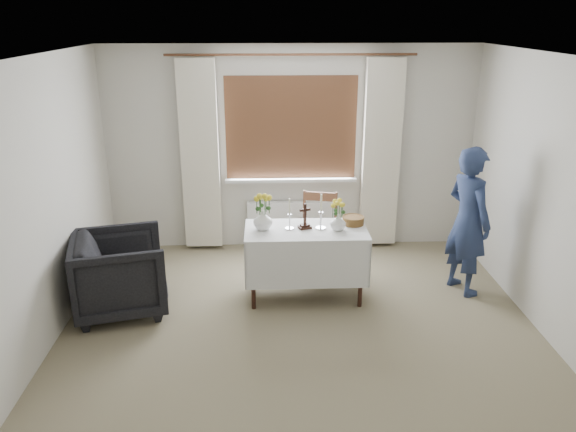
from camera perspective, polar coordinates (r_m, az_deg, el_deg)
The scene contains 12 objects.
ground at distance 5.10m, azimuth 1.53°, elevation -13.74°, with size 5.00×5.00×0.00m, color gray.
altar_table at distance 5.84m, azimuth 1.80°, elevation -4.83°, with size 1.24×0.64×0.76m, color silver.
wooden_chair at distance 6.36m, azimuth 3.00°, elevation -1.92°, with size 0.42×0.42×0.92m, color brown, non-canonical shape.
armchair at distance 5.82m, azimuth -16.66°, elevation -5.62°, with size 0.85×0.88×0.80m, color black.
person at distance 6.12m, azimuth 17.82°, elevation -0.49°, with size 0.58×0.38×1.58m, color navy.
radiator at distance 7.12m, azimuth 0.31°, elevation -0.85°, with size 1.10×0.10×0.60m, color silver.
wooden_cross at distance 5.66m, azimuth 1.74°, elevation -0.01°, with size 0.12×0.09×0.27m, color black, non-canonical shape.
candlestick_left at distance 5.64m, azimuth 0.15°, elevation 0.21°, with size 0.09×0.09×0.32m, color silver, non-canonical shape.
candlestick_right at distance 5.65m, azimuth 3.37°, elevation 0.46°, with size 0.11×0.11×0.37m, color silver, non-canonical shape.
flower_vase_left at distance 5.66m, azimuth -2.57°, elevation -0.39°, with size 0.19×0.19×0.20m, color white.
flower_vase_right at distance 5.66m, azimuth 5.09°, elevation -0.64°, with size 0.16×0.16×0.17m, color white.
wicker_basket at distance 5.85m, azimuth 6.64°, elevation -0.44°, with size 0.22×0.22×0.08m, color brown.
Camera 1 is at (-0.30, -4.23, 2.82)m, focal length 35.00 mm.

